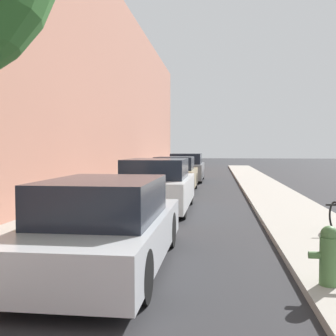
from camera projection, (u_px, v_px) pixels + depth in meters
The scene contains 9 objects.
ground_plane at pixel (194, 199), 14.39m from camera, with size 120.00×120.00×0.00m, color #28282B.
sidewalk_left at pixel (115, 196), 14.75m from camera, with size 2.00×52.00×0.12m.
sidewalk_right at pixel (277, 198), 14.04m from camera, with size 2.00×52.00×0.12m.
building_facade_left at pixel (78, 71), 14.69m from camera, with size 0.70×52.00×9.25m.
parked_car_silver at pixel (106, 226), 6.03m from camera, with size 1.76×4.33×1.36m.
parked_car_white at pixel (157, 186), 11.64m from camera, with size 1.90×4.37×1.50m.
parked_car_champagne at pixel (175, 175), 16.84m from camera, with size 1.73×3.92×1.46m.
parked_car_grey at pixel (187, 168), 22.17m from camera, with size 1.81×4.41×1.53m.
fire_hydrant at pixel (329, 255), 4.93m from camera, with size 0.48×0.22×0.74m.
Camera 1 is at (0.84, 1.67, 1.80)m, focal length 42.99 mm.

